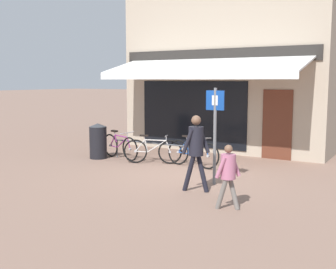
{
  "coord_description": "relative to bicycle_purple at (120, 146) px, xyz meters",
  "views": [
    {
      "loc": [
        5.14,
        -9.43,
        2.38
      ],
      "look_at": [
        -0.22,
        -0.69,
        1.05
      ],
      "focal_mm": 45.0,
      "sensor_mm": 36.0,
      "label": 1
    }
  ],
  "objects": [
    {
      "name": "pedestrian_adult",
      "position": [
        3.72,
        -2.14,
        0.62
      ],
      "size": [
        0.58,
        0.47,
        1.65
      ],
      "rotation": [
        0.0,
        0.0,
        -0.1
      ],
      "color": "black",
      "rests_on": "ground_plane"
    },
    {
      "name": "litter_bin",
      "position": [
        -0.62,
        -0.28,
        0.15
      ],
      "size": [
        0.54,
        0.54,
        1.08
      ],
      "color": "black",
      "rests_on": "ground_plane"
    },
    {
      "name": "bicycle_silver",
      "position": [
        1.23,
        -0.07,
        -0.02
      ],
      "size": [
        1.57,
        0.84,
        0.84
      ],
      "rotation": [
        -0.08,
        0.0,
        0.44
      ],
      "color": "black",
      "rests_on": "ground_plane"
    },
    {
      "name": "pedestrian_child",
      "position": [
        4.82,
        -2.96,
        0.35
      ],
      "size": [
        0.44,
        0.43,
        1.22
      ],
      "rotation": [
        0.0,
        0.0,
        -0.06
      ],
      "color": "slate",
      "rests_on": "ground_plane"
    },
    {
      "name": "ground_plane",
      "position": [
        2.69,
        -0.56,
        -0.39
      ],
      "size": [
        160.0,
        160.0,
        0.0
      ],
      "primitive_type": "plane",
      "color": "#846656"
    },
    {
      "name": "shop_front",
      "position": [
        1.96,
        3.92,
        2.75
      ],
      "size": [
        7.04,
        4.85,
        6.3
      ],
      "color": "tan",
      "rests_on": "ground_plane"
    },
    {
      "name": "bicycle_purple",
      "position": [
        0.0,
        0.0,
        0.0
      ],
      "size": [
        1.66,
        0.64,
        0.86
      ],
      "rotation": [
        0.04,
        0.0,
        -0.27
      ],
      "color": "black",
      "rests_on": "ground_plane"
    },
    {
      "name": "bicycle_blue",
      "position": [
        2.43,
        0.13,
        -0.0
      ],
      "size": [
        1.72,
        0.52,
        0.87
      ],
      "rotation": [
        -0.1,
        0.0,
        -0.13
      ],
      "color": "black",
      "rests_on": "ground_plane"
    },
    {
      "name": "parking_sign",
      "position": [
        3.8,
        -1.37,
        0.97
      ],
      "size": [
        0.44,
        0.07,
        2.21
      ],
      "color": "slate",
      "rests_on": "ground_plane"
    },
    {
      "name": "bike_rack_rail",
      "position": [
        1.23,
        0.13,
        0.08
      ],
      "size": [
        2.98,
        0.04,
        0.57
      ],
      "color": "#47494F",
      "rests_on": "ground_plane"
    }
  ]
}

